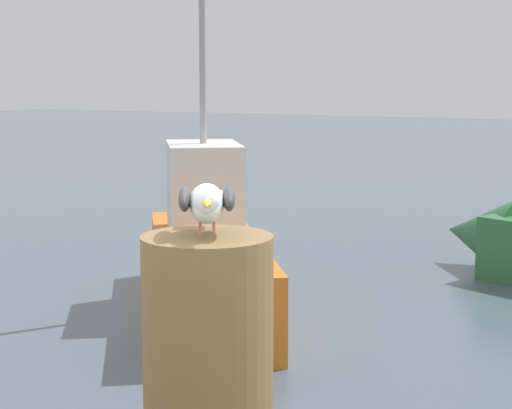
% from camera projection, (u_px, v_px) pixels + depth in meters
% --- Properties ---
extents(mooring_post, '(0.35, 0.35, 0.94)m').
position_uv_depth(mooring_post, '(209.00, 409.00, 2.23)').
color(mooring_post, brown).
rests_on(mooring_post, harbor_quay).
extents(seagull, '(0.26, 0.35, 0.14)m').
position_uv_depth(seagull, '(207.00, 202.00, 2.14)').
color(seagull, '#C66960').
rests_on(seagull, mooring_post).
extents(boat_orange, '(4.03, 4.65, 4.00)m').
position_uv_depth(boat_orange, '(209.00, 266.00, 9.50)').
color(boat_orange, orange).
rests_on(boat_orange, ground_plane).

